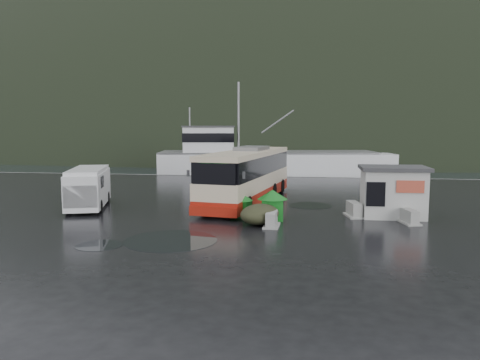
# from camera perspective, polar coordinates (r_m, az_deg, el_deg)

# --- Properties ---
(ground) EXTENTS (160.00, 160.00, 0.00)m
(ground) POSITION_cam_1_polar(r_m,az_deg,el_deg) (26.70, -4.63, -4.03)
(ground) COLOR black
(ground) RESTS_ON ground
(harbor_water) EXTENTS (300.00, 180.00, 0.02)m
(harbor_water) POSITION_cam_1_polar(r_m,az_deg,el_deg) (135.80, 5.74, 4.45)
(harbor_water) COLOR black
(harbor_water) RESTS_ON ground
(quay_edge) EXTENTS (160.00, 0.60, 1.50)m
(quay_edge) POSITION_cam_1_polar(r_m,az_deg,el_deg) (46.22, 0.87, 0.47)
(quay_edge) COLOR #999993
(quay_edge) RESTS_ON ground
(headland) EXTENTS (780.00, 540.00, 570.00)m
(headland) POSITION_cam_1_polar(r_m,az_deg,el_deg) (275.66, 9.11, 5.44)
(headland) COLOR black
(headland) RESTS_ON ground
(coach_bus) EXTENTS (5.13, 13.05, 3.60)m
(coach_bus) POSITION_cam_1_polar(r_m,az_deg,el_deg) (30.44, 0.90, -2.70)
(coach_bus) COLOR beige
(coach_bus) RESTS_ON ground
(white_van) EXTENTS (3.63, 6.14, 2.42)m
(white_van) POSITION_cam_1_polar(r_m,az_deg,el_deg) (29.73, -17.90, -3.25)
(white_van) COLOR silver
(white_van) RESTS_ON ground
(waste_bin_left) EXTENTS (1.18, 1.18, 1.31)m
(waste_bin_left) POSITION_cam_1_polar(r_m,az_deg,el_deg) (25.51, 0.12, -4.51)
(waste_bin_left) COLOR #136E1C
(waste_bin_left) RESTS_ON ground
(waste_bin_right) EXTENTS (1.23, 1.23, 1.60)m
(waste_bin_right) POSITION_cam_1_polar(r_m,az_deg,el_deg) (24.78, 3.95, -4.86)
(waste_bin_right) COLOR #136E1C
(waste_bin_right) RESTS_ON ground
(dome_tent) EXTENTS (2.53, 2.99, 1.00)m
(dome_tent) POSITION_cam_1_polar(r_m,az_deg,el_deg) (23.73, 2.42, -5.35)
(dome_tent) COLOR #30321E
(dome_tent) RESTS_ON ground
(ticket_kiosk) EXTENTS (3.52, 2.67, 2.75)m
(ticket_kiosk) POSITION_cam_1_polar(r_m,az_deg,el_deg) (26.87, 18.03, -4.27)
(ticket_kiosk) COLOR #BABBB6
(ticket_kiosk) RESTS_ON ground
(jersey_barrier_a) EXTENTS (0.79, 1.50, 0.74)m
(jersey_barrier_a) POSITION_cam_1_polar(r_m,az_deg,el_deg) (23.12, 3.87, -5.69)
(jersey_barrier_a) COLOR #999993
(jersey_barrier_a) RESTS_ON ground
(jersey_barrier_b) EXTENTS (1.02, 1.56, 0.72)m
(jersey_barrier_b) POSITION_cam_1_polar(r_m,az_deg,el_deg) (25.28, 19.91, -5.01)
(jersey_barrier_b) COLOR #999993
(jersey_barrier_b) RESTS_ON ground
(jersey_barrier_c) EXTENTS (1.09, 1.72, 0.80)m
(jersey_barrier_c) POSITION_cam_1_polar(r_m,az_deg,el_deg) (26.32, 13.70, -4.35)
(jersey_barrier_c) COLOR #999993
(jersey_barrier_c) RESTS_ON ground
(fishing_trawler) EXTENTS (28.84, 10.38, 11.29)m
(fishing_trawler) POSITION_cam_1_polar(r_m,az_deg,el_deg) (52.66, 3.37, 1.20)
(fishing_trawler) COLOR silver
(fishing_trawler) RESTS_ON ground
(puddles) EXTENTS (11.03, 13.46, 0.01)m
(puddles) POSITION_cam_1_polar(r_m,az_deg,el_deg) (22.56, -3.68, -5.98)
(puddles) COLOR black
(puddles) RESTS_ON ground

